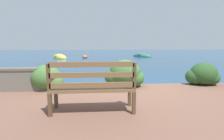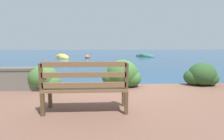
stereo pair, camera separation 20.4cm
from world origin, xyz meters
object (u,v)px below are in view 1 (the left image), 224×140
Objects in this scene: rowboat_mid at (142,56)px; mooring_buoy at (85,57)px; park_bench at (93,86)px; rowboat_nearest at (60,58)px.

rowboat_mid reaches higher than mooring_buoy.
park_bench reaches higher than mooring_buoy.
park_bench is 2.80× the size of mooring_buoy.
mooring_buoy is at bearing -107.72° from rowboat_mid.
rowboat_mid is (5.14, 16.90, -0.64)m from park_bench.
rowboat_mid is at bearing 65.66° from rowboat_nearest.
rowboat_nearest is 5.03× the size of mooring_buoy.
rowboat_nearest is 0.94× the size of rowboat_mid.
park_bench is 15.72m from rowboat_nearest.
rowboat_nearest is at bearing -177.75° from mooring_buoy.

